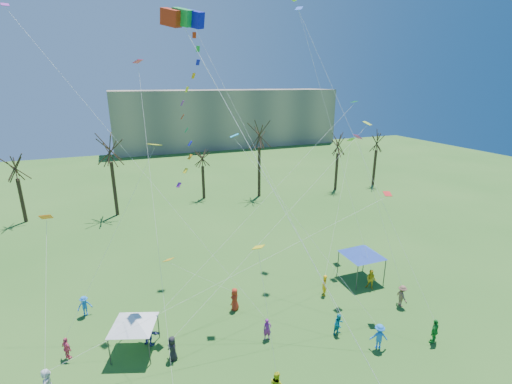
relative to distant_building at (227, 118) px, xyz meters
name	(u,v)px	position (x,y,z in m)	size (l,w,h in m)	color
distant_building	(227,118)	(0.00, 0.00, 0.00)	(60.00, 14.00, 15.00)	gray
bare_tree_row	(193,154)	(-19.69, -46.41, -0.04)	(67.90, 8.57, 12.00)	black
big_box_kite	(194,114)	(-25.51, -75.33, 7.90)	(4.46, 7.54, 23.00)	red
canopy_tent_white	(133,320)	(-29.91, -74.14, -5.08)	(3.57, 3.57, 2.85)	#3F3F44
canopy_tent_blue	(362,250)	(-10.40, -72.18, -4.68)	(4.44, 4.44, 3.33)	#3F3F44
festival_crowd	(251,331)	(-22.54, -76.19, -6.64)	(25.63, 13.49, 1.84)	red
small_kites_aloft	(260,135)	(-19.52, -70.35, 5.77)	(27.90, 18.38, 32.57)	#FF5D0D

